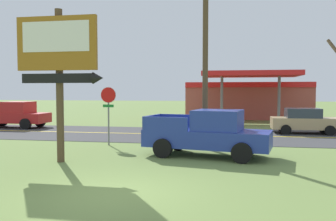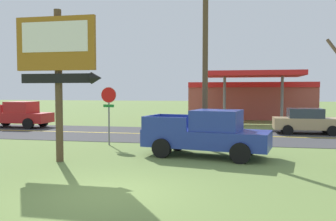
{
  "view_description": "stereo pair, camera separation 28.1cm",
  "coord_description": "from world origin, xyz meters",
  "px_view_note": "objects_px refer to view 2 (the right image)",
  "views": [
    {
      "loc": [
        3.11,
        -9.0,
        2.74
      ],
      "look_at": [
        0.0,
        8.0,
        1.8
      ],
      "focal_mm": 38.04,
      "sensor_mm": 36.0,
      "label": 1
    },
    {
      "loc": [
        3.38,
        -8.95,
        2.74
      ],
      "look_at": [
        0.0,
        8.0,
        1.8
      ],
      "focal_mm": 38.04,
      "sensor_mm": 36.0,
      "label": 2
    }
  ],
  "objects_px": {
    "gas_station": "(251,99)",
    "car_tan_near_lane": "(307,121)",
    "pickup_blue_parked_on_lawn": "(208,134)",
    "pickup_red_on_road": "(17,115)",
    "utility_pole": "(205,37)",
    "motel_sign": "(58,58)",
    "stop_sign": "(109,105)"
  },
  "relations": [
    {
      "from": "motel_sign",
      "to": "pickup_red_on_road",
      "type": "distance_m",
      "value": 15.23
    },
    {
      "from": "utility_pole",
      "to": "pickup_red_on_road",
      "type": "relative_size",
      "value": 1.91
    },
    {
      "from": "stop_sign",
      "to": "pickup_blue_parked_on_lawn",
      "type": "height_order",
      "value": "stop_sign"
    },
    {
      "from": "motel_sign",
      "to": "gas_station",
      "type": "relative_size",
      "value": 0.49
    },
    {
      "from": "utility_pole",
      "to": "gas_station",
      "type": "height_order",
      "value": "utility_pole"
    },
    {
      "from": "gas_station",
      "to": "stop_sign",
      "type": "bearing_deg",
      "value": -110.98
    },
    {
      "from": "car_tan_near_lane",
      "to": "pickup_red_on_road",
      "type": "bearing_deg",
      "value": -180.0
    },
    {
      "from": "gas_station",
      "to": "pickup_blue_parked_on_lawn",
      "type": "distance_m",
      "value": 22.22
    },
    {
      "from": "gas_station",
      "to": "pickup_red_on_road",
      "type": "distance_m",
      "value": 21.84
    },
    {
      "from": "utility_pole",
      "to": "pickup_blue_parked_on_lawn",
      "type": "xyz_separation_m",
      "value": [
        0.31,
        -2.02,
        -4.34
      ]
    },
    {
      "from": "utility_pole",
      "to": "pickup_red_on_road",
      "type": "height_order",
      "value": "utility_pole"
    },
    {
      "from": "pickup_blue_parked_on_lawn",
      "to": "pickup_red_on_road",
      "type": "relative_size",
      "value": 1.05
    },
    {
      "from": "stop_sign",
      "to": "gas_station",
      "type": "relative_size",
      "value": 0.25
    },
    {
      "from": "gas_station",
      "to": "car_tan_near_lane",
      "type": "height_order",
      "value": "gas_station"
    },
    {
      "from": "motel_sign",
      "to": "pickup_blue_parked_on_lawn",
      "type": "relative_size",
      "value": 1.07
    },
    {
      "from": "motel_sign",
      "to": "utility_pole",
      "type": "xyz_separation_m",
      "value": [
        5.19,
        4.34,
        1.31
      ]
    },
    {
      "from": "utility_pole",
      "to": "gas_station",
      "type": "relative_size",
      "value": 0.83
    },
    {
      "from": "gas_station",
      "to": "pickup_red_on_road",
      "type": "relative_size",
      "value": 2.31
    },
    {
      "from": "stop_sign",
      "to": "motel_sign",
      "type": "bearing_deg",
      "value": -93.98
    },
    {
      "from": "gas_station",
      "to": "car_tan_near_lane",
      "type": "bearing_deg",
      "value": -76.54
    },
    {
      "from": "motel_sign",
      "to": "pickup_red_on_road",
      "type": "height_order",
      "value": "motel_sign"
    },
    {
      "from": "pickup_blue_parked_on_lawn",
      "to": "pickup_red_on_road",
      "type": "distance_m",
      "value": 17.63
    },
    {
      "from": "pickup_red_on_road",
      "to": "car_tan_near_lane",
      "type": "distance_m",
      "value": 20.65
    },
    {
      "from": "utility_pole",
      "to": "gas_station",
      "type": "bearing_deg",
      "value": 82.19
    },
    {
      "from": "motel_sign",
      "to": "pickup_blue_parked_on_lawn",
      "type": "distance_m",
      "value": 6.69
    },
    {
      "from": "gas_station",
      "to": "car_tan_near_lane",
      "type": "distance_m",
      "value": 13.38
    },
    {
      "from": "stop_sign",
      "to": "gas_station",
      "type": "bearing_deg",
      "value": 69.02
    },
    {
      "from": "stop_sign",
      "to": "car_tan_near_lane",
      "type": "bearing_deg",
      "value": 32.85
    },
    {
      "from": "utility_pole",
      "to": "motel_sign",
      "type": "bearing_deg",
      "value": -140.08
    },
    {
      "from": "pickup_blue_parked_on_lawn",
      "to": "stop_sign",
      "type": "bearing_deg",
      "value": 157.27
    },
    {
      "from": "utility_pole",
      "to": "pickup_blue_parked_on_lawn",
      "type": "distance_m",
      "value": 4.8
    },
    {
      "from": "stop_sign",
      "to": "car_tan_near_lane",
      "type": "relative_size",
      "value": 0.7
    }
  ]
}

